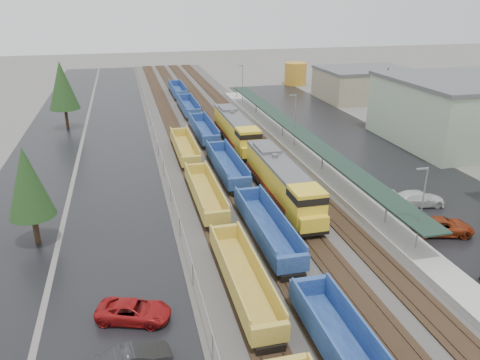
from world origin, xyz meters
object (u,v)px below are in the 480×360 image
at_px(parked_car_east_b, 442,226).
at_px(parked_car_east_c, 418,199).
at_px(parked_car_west_c, 134,311).
at_px(storage_tank, 295,74).
at_px(locomotive_lead, 282,182).
at_px(well_string_yellow, 243,278).
at_px(well_string_blue, 227,166).
at_px(locomotive_trail, 236,130).
at_px(parked_car_west_b, 134,359).

relative_size(parked_car_east_b, parked_car_east_c, 1.05).
bearing_deg(parked_car_west_c, parked_car_east_b, -59.08).
bearing_deg(parked_car_east_b, parked_car_east_c, 1.25).
relative_size(storage_tank, parked_car_west_c, 1.06).
xyz_separation_m(locomotive_lead, well_string_yellow, (-8.00, -14.71, -1.24)).
relative_size(well_string_yellow, well_string_blue, 0.69).
bearing_deg(parked_car_west_c, well_string_blue, -6.01).
distance_m(locomotive_lead, locomotive_trail, 21.00).
xyz_separation_m(storage_tank, parked_car_east_c, (-12.23, -70.74, -1.89)).
height_order(well_string_yellow, well_string_blue, well_string_blue).
relative_size(well_string_blue, parked_car_west_c, 22.95).
distance_m(well_string_yellow, parked_car_east_c, 24.06).
relative_size(well_string_blue, parked_car_west_b, 25.87).
distance_m(parked_car_west_b, parked_car_east_b, 30.10).
xyz_separation_m(well_string_yellow, parked_car_west_b, (-8.12, -6.06, -0.39)).
xyz_separation_m(well_string_blue, parked_car_east_c, (17.66, -13.53, -0.40)).
xyz_separation_m(well_string_yellow, parked_car_west_c, (-8.00, -1.43, -0.43)).
bearing_deg(storage_tank, parked_car_west_b, -115.71).
bearing_deg(well_string_blue, parked_car_west_c, -115.26).
xyz_separation_m(locomotive_lead, storage_tank, (25.89, 66.50, 0.31)).
relative_size(locomotive_trail, parked_car_west_c, 3.88).
xyz_separation_m(locomotive_trail, parked_car_west_c, (-16.00, -37.15, -1.66)).
xyz_separation_m(locomotive_trail, well_string_blue, (-4.00, -11.71, -1.18)).
bearing_deg(locomotive_trail, well_string_yellow, -102.63).
bearing_deg(well_string_blue, parked_car_east_c, -37.46).
bearing_deg(parked_car_east_c, parked_car_east_b, 175.17).
relative_size(locomotive_trail, parked_car_east_c, 3.62).
bearing_deg(locomotive_lead, well_string_yellow, -118.53).
bearing_deg(parked_car_west_c, storage_tank, -7.63).
bearing_deg(parked_car_east_b, parked_car_west_b, 125.80).
bearing_deg(well_string_blue, storage_tank, 62.42).
height_order(locomotive_trail, well_string_yellow, locomotive_trail).
distance_m(locomotive_lead, storage_tank, 71.36).
xyz_separation_m(well_string_blue, parked_car_west_b, (-12.12, -30.06, -0.45)).
xyz_separation_m(locomotive_lead, parked_car_east_c, (13.66, -4.24, -1.58)).
distance_m(well_string_blue, parked_car_east_c, 22.25).
distance_m(well_string_yellow, parked_car_west_b, 10.15).
bearing_deg(locomotive_lead, storage_tank, 68.73).
bearing_deg(parked_car_east_c, parked_car_west_c, 121.30).
distance_m(locomotive_lead, parked_car_east_c, 14.39).
height_order(parked_car_west_b, parked_car_east_c, parked_car_east_c).
distance_m(storage_tank, parked_car_west_b, 96.88).
xyz_separation_m(parked_car_west_b, parked_car_east_b, (28.23, 10.44, 0.05)).
xyz_separation_m(locomotive_trail, parked_car_west_b, (-16.12, -41.78, -1.63)).
height_order(well_string_yellow, storage_tank, storage_tank).
bearing_deg(parked_car_east_c, well_string_yellow, 125.23).
xyz_separation_m(locomotive_trail, parked_car_east_c, (13.66, -25.24, -1.58)).
distance_m(locomotive_lead, parked_car_east_b, 16.00).
distance_m(well_string_yellow, well_string_blue, 24.33).
relative_size(locomotive_lead, well_string_blue, 0.17).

